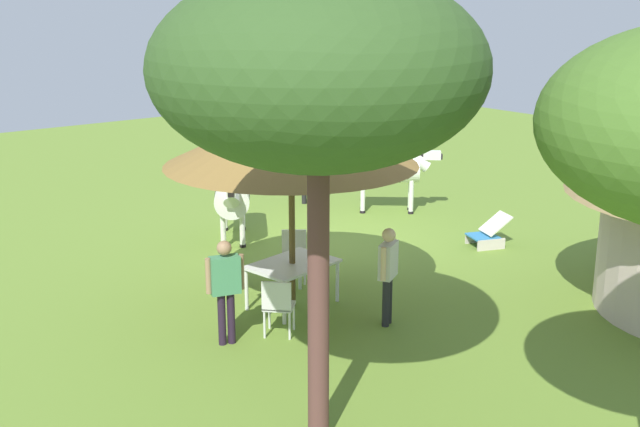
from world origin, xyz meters
TOP-DOWN VIEW (x-y plane):
  - ground_plane at (0.00, 0.00)m, footprint 36.00×36.00m
  - shade_umbrella at (2.49, 2.07)m, footprint 4.00×4.00m
  - patio_dining_table at (2.49, 2.07)m, footprint 1.54×1.20m
  - patio_chair_west_end at (3.37, 2.92)m, footprint 0.61×0.61m
  - patio_chair_near_lawn at (1.74, 1.10)m, footprint 0.60×0.60m
  - guest_beside_umbrella at (1.79, 3.60)m, footprint 0.50×0.38m
  - guest_behind_table at (4.11, 2.67)m, footprint 0.55×0.31m
  - standing_watcher at (-1.63, -3.01)m, footprint 0.43×0.49m
  - striped_lounge_chair at (-2.51, 1.92)m, footprint 0.93×0.78m
  - zebra_nearest_camera at (1.32, -1.64)m, footprint 1.49×2.01m
  - zebra_by_umbrella at (-2.72, -1.26)m, footprint 1.74×1.58m
  - acacia_tree_right_background at (4.62, 5.53)m, footprint 3.49×3.49m

SIDE VIEW (x-z plane):
  - ground_plane at x=0.00m, z-range 0.00..0.00m
  - striped_lounge_chair at x=-2.51m, z-range -0.07..0.58m
  - patio_chair_west_end at x=3.37m, z-range 0.07..0.97m
  - patio_chair_near_lawn at x=1.74m, z-range 0.07..0.97m
  - patio_dining_table at x=2.49m, z-range 0.29..1.03m
  - guest_beside_umbrella at x=1.79m, z-range 0.16..1.71m
  - guest_behind_table at x=4.11m, z-range 0.16..1.74m
  - zebra_nearest_camera at x=1.32m, z-range 0.22..1.71m
  - standing_watcher at x=-1.63m, z-range 0.17..1.81m
  - zebra_by_umbrella at x=-2.72m, z-range 0.23..1.76m
  - shade_umbrella at x=2.49m, z-range 1.18..4.47m
  - acacia_tree_right_background at x=4.62m, z-range 1.57..6.85m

